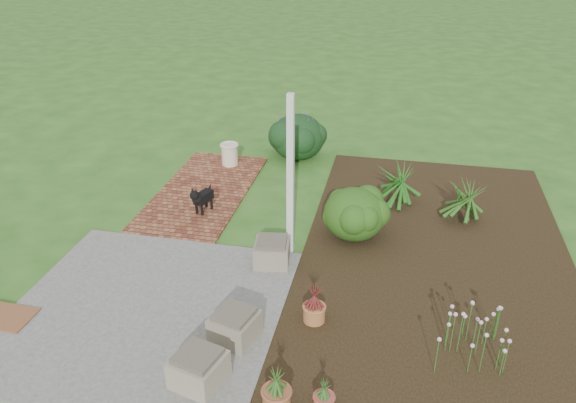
% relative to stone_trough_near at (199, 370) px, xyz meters
% --- Properties ---
extents(ground, '(80.00, 80.00, 0.00)m').
position_rel_stone_trough_near_xyz_m(ground, '(0.12, 2.80, -0.21)').
color(ground, '#2C5E1D').
rests_on(ground, ground).
extents(concrete_patio, '(3.50, 3.50, 0.04)m').
position_rel_stone_trough_near_xyz_m(concrete_patio, '(-1.13, 1.05, -0.19)').
color(concrete_patio, '#5D5D5A').
rests_on(concrete_patio, ground).
extents(brick_path, '(1.60, 3.50, 0.04)m').
position_rel_stone_trough_near_xyz_m(brick_path, '(-1.58, 4.55, -0.19)').
color(brick_path, brown).
rests_on(brick_path, ground).
extents(garden_bed, '(4.00, 7.00, 0.03)m').
position_rel_stone_trough_near_xyz_m(garden_bed, '(2.62, 3.30, -0.20)').
color(garden_bed, black).
rests_on(garden_bed, ground).
extents(veranda_post, '(0.10, 0.10, 2.50)m').
position_rel_stone_trough_near_xyz_m(veranda_post, '(0.42, 2.90, 1.04)').
color(veranda_post, white).
rests_on(veranda_post, ground).
extents(stone_trough_near, '(0.64, 0.64, 0.34)m').
position_rel_stone_trough_near_xyz_m(stone_trough_near, '(0.00, 0.00, 0.00)').
color(stone_trough_near, gray).
rests_on(stone_trough_near, concrete_patio).
extents(stone_trough_mid, '(0.62, 0.62, 0.33)m').
position_rel_stone_trough_near_xyz_m(stone_trough_mid, '(0.18, 0.78, -0.01)').
color(stone_trough_mid, gray).
rests_on(stone_trough_mid, concrete_patio).
extents(stone_trough_far, '(0.56, 0.56, 0.33)m').
position_rel_stone_trough_near_xyz_m(stone_trough_far, '(0.24, 2.47, -0.00)').
color(stone_trough_far, gray).
rests_on(stone_trough_far, concrete_patio).
extents(coir_doormat, '(0.78, 0.51, 0.02)m').
position_rel_stone_trough_near_xyz_m(coir_doormat, '(-2.86, 0.53, -0.16)').
color(coir_doormat, brown).
rests_on(coir_doormat, concrete_patio).
extents(black_dog, '(0.29, 0.55, 0.48)m').
position_rel_stone_trough_near_xyz_m(black_dog, '(-1.30, 3.75, 0.12)').
color(black_dog, black).
rests_on(black_dog, brick_path).
extents(cream_ceramic_urn, '(0.42, 0.42, 0.44)m').
position_rel_stone_trough_near_xyz_m(cream_ceramic_urn, '(-1.45, 5.81, 0.05)').
color(cream_ceramic_urn, beige).
rests_on(cream_ceramic_urn, brick_path).
extents(evergreen_shrub, '(1.19, 1.19, 0.83)m').
position_rel_stone_trough_near_xyz_m(evergreen_shrub, '(1.33, 3.52, 0.23)').
color(evergreen_shrub, '#0A390E').
rests_on(evergreen_shrub, garden_bed).
extents(agapanthus_clump_back, '(1.00, 1.00, 0.86)m').
position_rel_stone_trough_near_xyz_m(agapanthus_clump_back, '(3.06, 4.42, 0.25)').
color(agapanthus_clump_back, '#113A0A').
rests_on(agapanthus_clump_back, garden_bed).
extents(agapanthus_clump_front, '(1.32, 1.32, 0.89)m').
position_rel_stone_trough_near_xyz_m(agapanthus_clump_front, '(1.94, 4.80, 0.26)').
color(agapanthus_clump_front, '#0B3A0C').
rests_on(agapanthus_clump_front, garden_bed).
extents(pink_flower_patch, '(1.15, 1.15, 0.57)m').
position_rel_stone_trough_near_xyz_m(pink_flower_patch, '(2.92, 1.09, 0.10)').
color(pink_flower_patch, '#113D0F').
rests_on(pink_flower_patch, garden_bed).
extents(terracotta_pot_bronze, '(0.35, 0.35, 0.23)m').
position_rel_stone_trough_near_xyz_m(terracotta_pot_bronze, '(1.06, 1.31, -0.07)').
color(terracotta_pot_bronze, '#B6703D').
rests_on(terracotta_pot_bronze, garden_bed).
extents(terracotta_pot_small_left, '(0.28, 0.28, 0.18)m').
position_rel_stone_trough_near_xyz_m(terracotta_pot_small_left, '(1.40, -0.08, -0.09)').
color(terracotta_pot_small_left, '#AD443A').
rests_on(terracotta_pot_small_left, garden_bed).
extents(terracotta_pot_small_right, '(0.39, 0.39, 0.25)m').
position_rel_stone_trough_near_xyz_m(terracotta_pot_small_right, '(0.92, -0.18, -0.06)').
color(terracotta_pot_small_right, '#985133').
rests_on(terracotta_pot_small_right, garden_bed).
extents(purple_flowering_bush, '(1.14, 1.14, 0.96)m').
position_rel_stone_trough_near_xyz_m(purple_flowering_bush, '(-0.19, 6.59, 0.27)').
color(purple_flowering_bush, black).
rests_on(purple_flowering_bush, ground).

